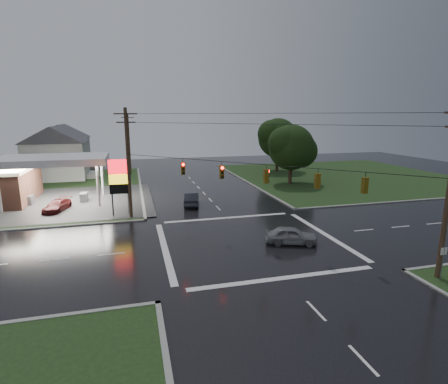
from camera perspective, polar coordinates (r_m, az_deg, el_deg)
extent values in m
plane|color=black|center=(29.46, 4.19, -7.98)|extent=(120.00, 120.00, 0.00)
cube|color=black|center=(55.71, -32.14, -0.09)|extent=(36.00, 36.00, 0.08)
cube|color=black|center=(63.62, 18.95, 2.48)|extent=(36.00, 36.00, 0.08)
cube|color=#2D2D2D|center=(46.54, -27.94, -1.68)|extent=(26.00, 18.00, 0.02)
cylinder|color=silver|center=(41.99, -19.86, 1.02)|extent=(0.30, 0.30, 5.00)
cylinder|color=silver|center=(49.71, -30.83, 1.67)|extent=(0.30, 0.30, 5.00)
cylinder|color=silver|center=(47.88, -19.28, 2.38)|extent=(0.30, 0.30, 5.00)
cube|color=silver|center=(45.26, -26.13, 4.73)|extent=(12.00, 8.00, 0.80)
cube|color=white|center=(45.31, -26.08, 4.21)|extent=(11.40, 7.40, 0.04)
cube|color=#59595E|center=(46.69, -29.19, -1.19)|extent=(0.80, 1.60, 1.10)
cube|color=#59595E|center=(45.53, -21.88, -0.81)|extent=(0.80, 1.60, 1.10)
cylinder|color=#59595E|center=(37.36, -17.88, 0.61)|extent=(0.16, 0.16, 6.00)
cylinder|color=#59595E|center=(37.30, -15.43, 0.74)|extent=(0.16, 0.16, 6.00)
cube|color=red|center=(36.96, -16.87, 4.02)|extent=(2.00, 0.35, 1.40)
cube|color=yellow|center=(37.16, -16.74, 2.04)|extent=(2.00, 0.35, 1.00)
cube|color=black|center=(37.34, -16.65, 0.53)|extent=(2.00, 0.35, 1.00)
cylinder|color=#382619|center=(35.91, -15.35, 4.36)|extent=(0.32, 0.32, 11.00)
cube|color=#382619|center=(35.59, -15.81, 12.19)|extent=(2.20, 0.12, 0.12)
cube|color=#382619|center=(35.60, -15.73, 10.91)|extent=(1.80, 0.12, 0.12)
cylinder|color=#382619|center=(64.28, -15.23, 7.50)|extent=(0.32, 0.32, 10.50)
cube|color=#382619|center=(64.09, -15.47, 11.64)|extent=(2.20, 0.12, 0.12)
cube|color=#382619|center=(64.10, -15.43, 10.93)|extent=(1.80, 0.12, 0.12)
cube|color=#59470C|center=(31.49, -6.71, 3.83)|extent=(0.34, 0.34, 1.10)
cylinder|color=#FF0C07|center=(31.24, -6.68, 4.47)|extent=(0.22, 0.08, 0.22)
cube|color=#59470C|center=(29.27, -0.37, 3.27)|extent=(0.34, 0.34, 1.10)
cylinder|color=#FF0C07|center=(29.02, -0.28, 3.95)|extent=(0.22, 0.08, 0.22)
cube|color=#59470C|center=(27.46, 6.89, 2.58)|extent=(0.34, 0.34, 1.10)
cylinder|color=#FF0C07|center=(27.47, 7.30, 3.37)|extent=(0.08, 0.22, 0.22)
cube|color=#59470C|center=(26.16, 15.02, 1.75)|extent=(0.34, 0.34, 1.10)
cylinder|color=#FF0C07|center=(26.26, 14.85, 2.65)|extent=(0.22, 0.08, 0.22)
cube|color=#59470C|center=(25.53, 22.00, 1.01)|extent=(0.34, 0.34, 1.10)
cylinder|color=#FF0C07|center=(25.62, 21.80, 1.93)|extent=(0.22, 0.08, 0.22)
cube|color=silver|center=(63.64, -25.55, 4.64)|extent=(9.00, 8.00, 6.00)
cube|color=gray|center=(63.21, -20.61, 2.63)|extent=(1.60, 4.80, 0.80)
cube|color=silver|center=(75.55, -24.67, 5.76)|extent=(9.00, 8.00, 6.00)
cube|color=gray|center=(75.13, -20.51, 4.07)|extent=(1.60, 4.80, 0.80)
cylinder|color=black|center=(53.90, 10.78, 3.93)|extent=(0.56, 0.56, 5.04)
sphere|color=black|center=(53.55, 10.91, 7.17)|extent=(6.80, 6.80, 6.80)
sphere|color=black|center=(54.62, 12.37, 6.54)|extent=(5.10, 5.10, 5.10)
sphere|color=black|center=(52.55, 9.78, 7.91)|extent=(4.76, 4.76, 4.76)
cylinder|color=black|center=(65.93, 8.68, 5.76)|extent=(0.56, 0.56, 5.60)
sphere|color=black|center=(65.63, 8.78, 8.71)|extent=(7.20, 7.20, 7.20)
sphere|color=black|center=(66.68, 10.09, 8.12)|extent=(5.40, 5.40, 5.40)
sphere|color=black|center=(64.66, 7.76, 9.40)|extent=(5.04, 5.04, 5.04)
imported|color=#22252B|center=(40.80, -5.31, -1.10)|extent=(2.48, 4.86, 1.53)
imported|color=gray|center=(29.12, 10.94, -6.95)|extent=(4.48, 2.97, 1.42)
imported|color=#4D1211|center=(42.22, -25.59, -2.03)|extent=(2.91, 4.58, 1.24)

